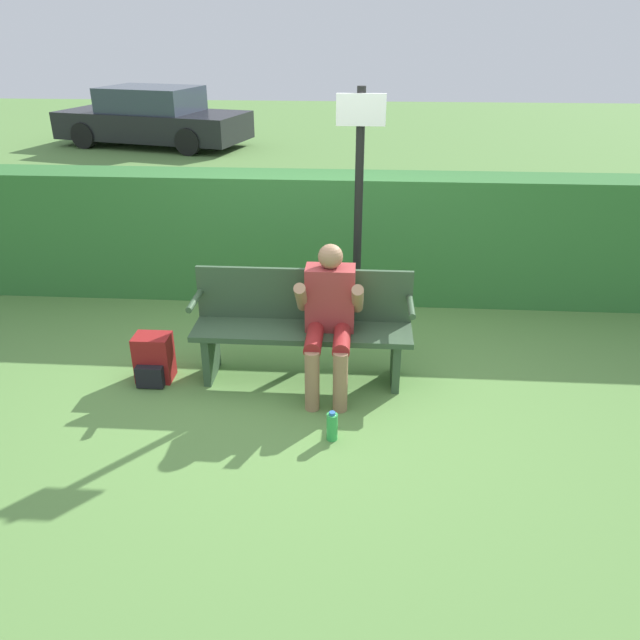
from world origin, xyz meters
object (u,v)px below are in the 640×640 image
park_bench (303,324)px  backpack (154,359)px  person_seated (329,314)px  signpost (358,207)px  water_bottle (332,426)px  parked_car (153,118)px

park_bench → backpack: (-1.20, -0.16, -0.28)m
park_bench → person_seated: 0.31m
backpack → signpost: size_ratio=0.18×
water_bottle → parked_car: 12.24m
park_bench → parked_car: parked_car is taller
person_seated → water_bottle: (0.06, -0.73, -0.53)m
person_seated → water_bottle: person_seated is taller
backpack → parked_car: (-3.30, 10.54, 0.44)m
signpost → water_bottle: bearing=-95.0°
person_seated → signpost: size_ratio=0.52×
park_bench → backpack: size_ratio=4.44×
park_bench → signpost: signpost is taller
person_seated → backpack: (-1.42, -0.02, -0.45)m
backpack → parked_car: size_ratio=0.08×
backpack → water_bottle: (1.49, -0.71, -0.08)m
person_seated → signpost: signpost is taller
backpack → signpost: bearing=25.7°
person_seated → parked_car: size_ratio=0.25×
park_bench → signpost: bearing=56.1°
parked_car → water_bottle: bearing=-52.8°
water_bottle → parked_car: (-4.79, 11.26, 0.52)m
park_bench → person_seated: (0.22, -0.15, 0.17)m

